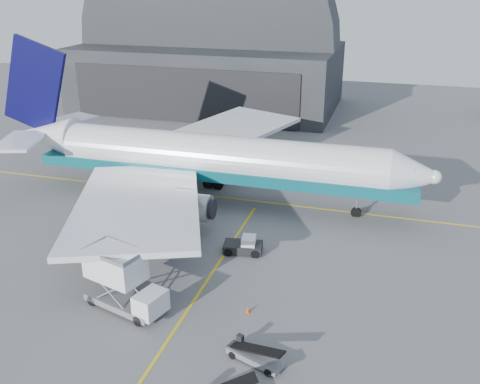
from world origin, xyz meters
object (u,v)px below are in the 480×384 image
(airliner, at_px, (202,157))
(catering_truck, at_px, (122,282))
(pushback_tug, at_px, (244,246))
(belt_loader_b, at_px, (255,355))

(airliner, relative_size, catering_truck, 7.08)
(pushback_tug, xyz_separation_m, belt_loader_b, (5.06, -14.92, -0.12))
(pushback_tug, bearing_deg, airliner, 117.61)
(pushback_tug, relative_size, belt_loader_b, 0.89)
(catering_truck, bearing_deg, airliner, 110.27)
(airliner, xyz_separation_m, pushback_tug, (8.32, -11.39, -4.54))
(catering_truck, xyz_separation_m, pushback_tug, (6.73, 11.66, -1.80))
(airliner, height_order, catering_truck, airliner)
(belt_loader_b, bearing_deg, pushback_tug, 128.49)
(catering_truck, distance_m, belt_loader_b, 12.38)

